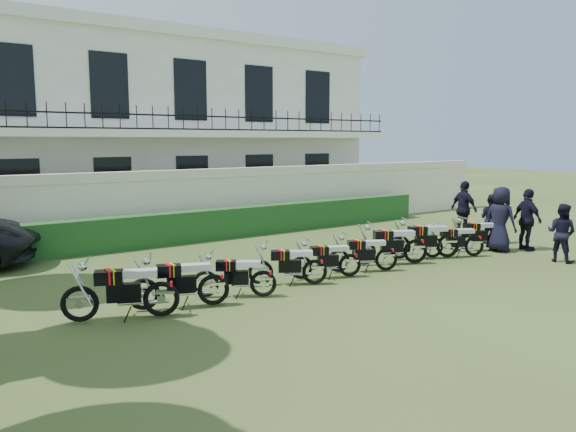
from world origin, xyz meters
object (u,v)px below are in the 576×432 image
motorcycle_5 (387,254)px  motorcycle_6 (416,245)px  motorcycle_2 (263,277)px  officer_4 (491,219)px  motorcycle_1 (213,282)px  motorcycle_9 (497,235)px  motorcycle_3 (315,266)px  officer_3 (500,219)px  officer_2 (527,220)px  officer_5 (464,209)px  motorcycle_7 (448,240)px  motorcycle_8 (475,241)px  motorcycle_0 (161,290)px  officer_1 (562,233)px  motorcycle_4 (350,259)px

motorcycle_5 → motorcycle_6: bearing=-55.2°
motorcycle_2 → officer_4: officer_4 is taller
motorcycle_1 → motorcycle_9: (9.57, 0.10, -0.02)m
motorcycle_3 → officer_3: 6.88m
officer_2 → officer_5: bearing=7.9°
motorcycle_7 → motorcycle_8: bearing=-83.9°
motorcycle_0 → motorcycle_1: size_ratio=1.05×
motorcycle_2 → officer_4: bearing=-49.0°
motorcycle_3 → motorcycle_9: 6.92m
motorcycle_6 → officer_1: 4.03m
motorcycle_0 → officer_4: size_ratio=1.24×
motorcycle_3 → motorcycle_0: bearing=126.0°
motorcycle_5 → officer_5: (5.80, 2.06, 0.51)m
motorcycle_2 → motorcycle_3: motorcycle_3 is taller
officer_2 → motorcycle_9: bearing=74.0°
motorcycle_8 → officer_5: (2.49, 2.25, 0.50)m
motorcycle_8 → officer_2: officer_2 is taller
motorcycle_4 → motorcycle_5: motorcycle_5 is taller
motorcycle_3 → motorcycle_8: motorcycle_8 is taller
motorcycle_4 → officer_2: size_ratio=0.89×
motorcycle_4 → officer_1: size_ratio=1.03×
motorcycle_5 → motorcycle_7: 2.54m
motorcycle_0 → officer_1: officer_1 is taller
motorcycle_0 → officer_5: 12.08m
motorcycle_1 → motorcycle_6: size_ratio=1.01×
officer_1 → officer_5: (1.14, 4.00, 0.16)m
officer_2 → motorcycle_2: bearing=104.9°
officer_5 → motorcycle_3: bearing=113.4°
motorcycle_9 → officer_1: 1.96m
officer_1 → officer_2: officer_2 is taller
officer_1 → motorcycle_3: bearing=69.3°
motorcycle_0 → motorcycle_9: (10.70, 0.18, -0.06)m
motorcycle_7 → motorcycle_0: bearing=119.5°
motorcycle_7 → officer_5: (3.27, 1.94, 0.44)m
motorcycle_7 → officer_3: size_ratio=0.97×
motorcycle_1 → motorcycle_0: bearing=115.9°
officer_1 → officer_3: bearing=-2.2°
motorcycle_2 → motorcycle_4: 2.66m
motorcycle_9 → officer_1: bearing=-152.7°
officer_2 → officer_5: 2.59m
motorcycle_1 → officer_1: bearing=-79.2°
officer_3 → officer_1: bearing=179.1°
motorcycle_0 → officer_5: (11.86, 2.25, 0.43)m
motorcycle_7 → motorcycle_9: (2.10, -0.12, -0.05)m
motorcycle_3 → officer_3: bearing=-58.2°
motorcycle_4 → motorcycle_6: (2.38, 0.05, 0.08)m
motorcycle_1 → officer_5: 10.96m
motorcycle_9 → officer_3: (-0.06, -0.13, 0.49)m
officer_2 → officer_3: officer_3 is taller
motorcycle_1 → officer_2: size_ratio=1.01×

